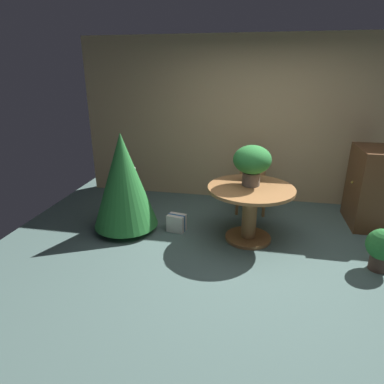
% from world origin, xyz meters
% --- Properties ---
extents(ground_plane, '(6.60, 6.60, 0.00)m').
position_xyz_m(ground_plane, '(0.00, 0.00, 0.00)').
color(ground_plane, '#4C6660').
extents(back_wall_panel, '(6.00, 0.10, 2.60)m').
position_xyz_m(back_wall_panel, '(0.00, 2.20, 1.30)').
color(back_wall_panel, tan).
rests_on(back_wall_panel, ground_plane).
extents(round_dining_table, '(1.08, 1.08, 0.72)m').
position_xyz_m(round_dining_table, '(-0.13, 0.66, 0.49)').
color(round_dining_table, '#9E6B3D').
rests_on(round_dining_table, ground_plane).
extents(flower_vase, '(0.47, 0.47, 0.51)m').
position_xyz_m(flower_vase, '(-0.14, 0.74, 1.03)').
color(flower_vase, '#665B51').
rests_on(flower_vase, round_dining_table).
extents(wooden_chair_far, '(0.44, 0.39, 0.93)m').
position_xyz_m(wooden_chair_far, '(-0.13, 1.66, 0.54)').
color(wooden_chair_far, '#9E6B3D').
rests_on(wooden_chair_far, ground_plane).
extents(holiday_tree, '(0.86, 0.86, 1.35)m').
position_xyz_m(holiday_tree, '(-1.79, 0.62, 0.72)').
color(holiday_tree, brown).
rests_on(holiday_tree, ground_plane).
extents(gift_box_cream, '(0.26, 0.21, 0.24)m').
position_xyz_m(gift_box_cream, '(-1.10, 0.71, 0.12)').
color(gift_box_cream, silver).
rests_on(gift_box_cream, ground_plane).
extents(wooden_cabinet, '(0.49, 0.77, 1.10)m').
position_xyz_m(wooden_cabinet, '(1.49, 1.46, 0.55)').
color(wooden_cabinet, brown).
rests_on(wooden_cabinet, ground_plane).
extents(potted_plant, '(0.35, 0.35, 0.48)m').
position_xyz_m(potted_plant, '(1.31, 0.23, 0.28)').
color(potted_plant, '#4C382D').
rests_on(potted_plant, ground_plane).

